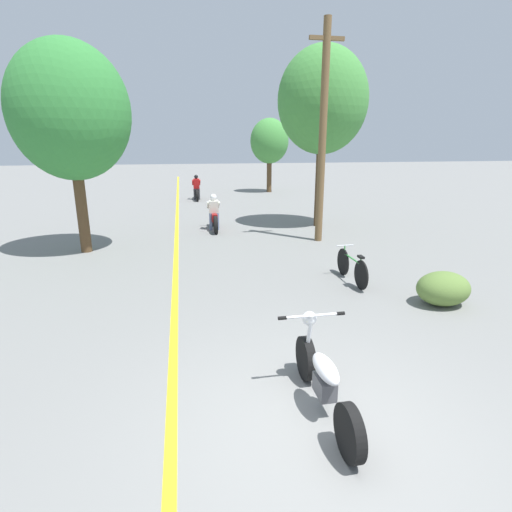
# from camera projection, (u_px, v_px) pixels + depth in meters

# --- Properties ---
(ground_plane) EXTENTS (120.00, 120.00, 0.00)m
(ground_plane) POSITION_uv_depth(u_px,v_px,m) (318.00, 428.00, 4.68)
(ground_plane) COLOR slate
(lane_stripe_center) EXTENTS (0.14, 48.00, 0.01)m
(lane_stripe_center) POSITION_uv_depth(u_px,v_px,m) (177.00, 226.00, 15.99)
(lane_stripe_center) COLOR yellow
(lane_stripe_center) RESTS_ON ground
(utility_pole) EXTENTS (1.10, 0.24, 6.83)m
(utility_pole) POSITION_uv_depth(u_px,v_px,m) (323.00, 133.00, 12.67)
(utility_pole) COLOR brown
(utility_pole) RESTS_ON ground
(roadside_tree_right_near) EXTENTS (3.37, 3.03, 6.65)m
(roadside_tree_right_near) POSITION_uv_depth(u_px,v_px,m) (323.00, 101.00, 14.75)
(roadside_tree_right_near) COLOR #513A23
(roadside_tree_right_near) RESTS_ON ground
(roadside_tree_right_far) EXTENTS (2.50, 2.25, 4.74)m
(roadside_tree_right_far) POSITION_uv_depth(u_px,v_px,m) (269.00, 141.00, 25.97)
(roadside_tree_right_far) COLOR #513A23
(roadside_tree_right_far) RESTS_ON ground
(roadside_tree_left) EXTENTS (3.30, 2.97, 5.96)m
(roadside_tree_left) POSITION_uv_depth(u_px,v_px,m) (70.00, 112.00, 11.14)
(roadside_tree_left) COLOR #513A23
(roadside_tree_left) RESTS_ON ground
(roadside_bush) EXTENTS (1.10, 0.88, 0.70)m
(roadside_bush) POSITION_uv_depth(u_px,v_px,m) (443.00, 289.00, 8.16)
(roadside_bush) COLOR #5B7A38
(roadside_bush) RESTS_ON ground
(motorcycle_foreground) EXTENTS (0.91, 2.14, 1.06)m
(motorcycle_foreground) POSITION_uv_depth(u_px,v_px,m) (323.00, 379.00, 4.90)
(motorcycle_foreground) COLOR black
(motorcycle_foreground) RESTS_ON ground
(motorcycle_rider_lead) EXTENTS (0.50, 2.04, 1.37)m
(motorcycle_rider_lead) POSITION_uv_depth(u_px,v_px,m) (214.00, 216.00, 15.14)
(motorcycle_rider_lead) COLOR black
(motorcycle_rider_lead) RESTS_ON ground
(motorcycle_rider_far) EXTENTS (0.50, 2.04, 1.43)m
(motorcycle_rider_far) POSITION_uv_depth(u_px,v_px,m) (197.00, 190.00, 23.13)
(motorcycle_rider_far) COLOR black
(motorcycle_rider_far) RESTS_ON ground
(bicycle_parked) EXTENTS (0.44, 1.73, 0.79)m
(bicycle_parked) POSITION_uv_depth(u_px,v_px,m) (352.00, 267.00, 9.51)
(bicycle_parked) COLOR black
(bicycle_parked) RESTS_ON ground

